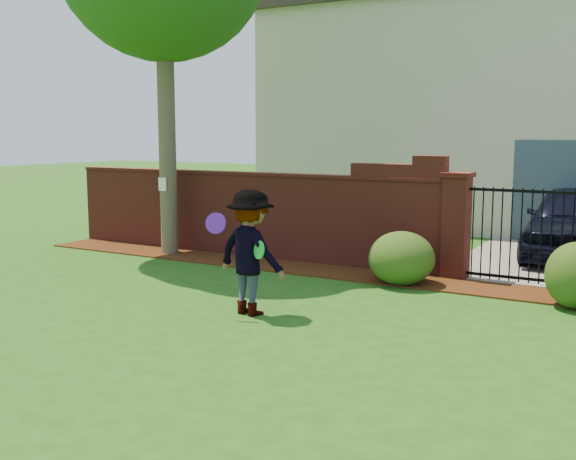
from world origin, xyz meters
The scene contains 13 objects.
ground centered at (0.00, 0.00, -0.01)m, with size 80.00×80.00×0.01m, color #205214.
mulch_bed centered at (-0.95, 3.34, 0.01)m, with size 11.10×1.08×0.03m, color #381B0A.
brick_wall centered at (-2.01, 4.00, 0.93)m, with size 8.70×0.31×2.16m.
pillar_left centered at (2.40, 4.00, 0.96)m, with size 0.50×0.50×1.88m.
iron_gate centered at (3.50, 4.00, 0.85)m, with size 1.78×0.03×1.60m.
driveway centered at (3.50, 8.00, 0.01)m, with size 3.20×8.00×0.01m, color gray.
house centered at (1.00, 12.00, 3.16)m, with size 12.40×6.40×6.30m.
car centered at (3.95, 6.98, 0.75)m, with size 1.77×4.40×1.50m, color black.
paper_notice centered at (-3.60, 3.21, 1.50)m, with size 0.20×0.01×0.28m, color white.
shrub_left centered at (1.77, 3.01, 0.46)m, with size 1.12×1.12×0.92m, color #204615.
man centered at (0.57, 0.14, 0.89)m, with size 1.15×0.66×1.78m, color gray.
frisbee_purple centered at (0.22, -0.16, 1.32)m, with size 0.30×0.30×0.03m, color #5E1BAD.
frisbee_green centered at (0.85, -0.03, 0.98)m, with size 0.25×0.25×0.02m, color green.
Camera 1 is at (5.75, -7.73, 2.56)m, focal length 42.37 mm.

